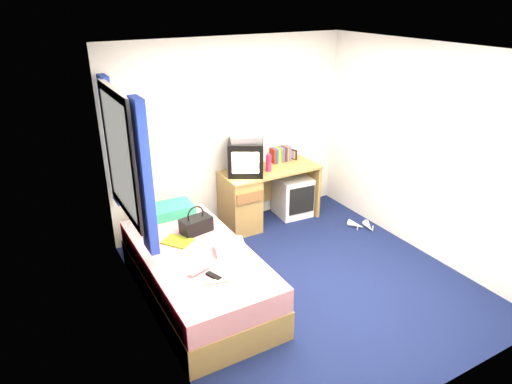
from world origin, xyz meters
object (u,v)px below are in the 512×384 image
desk (251,197)px  aerosol_can (258,164)px  handbag (196,224)px  water_bottle (199,269)px  white_heels (362,226)px  pink_water_bottle (269,163)px  magazine (177,241)px  picture_frame (293,154)px  towel (230,247)px  storage_cube (292,196)px  vcr (246,138)px  pillow (169,210)px  colour_swatch_fan (216,281)px  bed (197,275)px  remote_control (214,276)px  crt_tv (246,157)px

desk → aerosol_can: bearing=6.7°
handbag → water_bottle: 0.76m
desk → handbag: handbag is taller
white_heels → pink_water_bottle: bearing=142.9°
magazine → water_bottle: 0.61m
picture_frame → magazine: bearing=-170.4°
water_bottle → aerosol_can: bearing=45.4°
picture_frame → towel: 2.23m
magazine → storage_cube: bearing=23.3°
desk → handbag: 1.33m
towel → pink_water_bottle: bearing=46.1°
picture_frame → water_bottle: bearing=-158.5°
vcr → white_heels: bearing=-10.4°
pillow → colour_swatch_fan: size_ratio=2.39×
magazine → white_heels: (2.55, 0.03, -0.51)m
magazine → white_heels: bearing=0.7°
storage_cube → white_heels: size_ratio=1.56×
bed → pink_water_bottle: bearing=35.8°
remote_control → white_heels: size_ratio=0.45×
storage_cube → picture_frame: bearing=61.8°
bed → water_bottle: water_bottle is taller
handbag → remote_control: 0.87m
white_heels → vcr: bearing=147.3°
pillow → remote_control: pillow is taller
desk → colour_swatch_fan: bearing=-127.3°
bed → remote_control: 0.56m
crt_tv → handbag: (-1.00, -0.75, -0.34)m
pillow → pink_water_bottle: 1.44m
aerosol_can → crt_tv: bearing=-175.9°
bed → colour_swatch_fan: bearing=-94.5°
magazine → remote_control: (0.06, -0.75, 0.00)m
magazine → crt_tv: bearing=34.2°
bed → aerosol_can: 1.85m
pink_water_bottle → white_heels: bearing=-37.1°
aerosol_can → colour_swatch_fan: bearing=-129.4°
aerosol_can → magazine: aerosol_can is taller
pink_water_bottle → remote_control: (-1.49, -1.53, -0.30)m
aerosol_can → water_bottle: (-1.46, -1.48, -0.26)m
water_bottle → remote_control: 0.16m
towel → aerosol_can: bearing=50.6°
towel → water_bottle: 0.44m
vcr → handbag: bearing=-120.8°
vcr → white_heels: (1.29, -0.83, -1.18)m
water_bottle → pink_water_bottle: bearing=41.7°
pink_water_bottle → handbag: 1.48m
magazine → pink_water_bottle: bearing=26.9°
towel → white_heels: bearing=11.9°
vcr → crt_tv: bearing=-97.4°
crt_tv → white_heels: 1.79m
storage_cube → water_bottle: 2.49m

